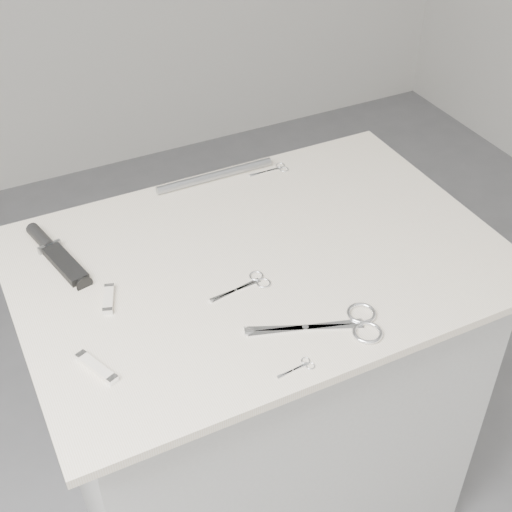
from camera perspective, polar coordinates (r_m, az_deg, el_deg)
name	(u,v)px	position (r m, az deg, el deg)	size (l,w,h in m)	color
ground	(259,505)	(2.18, 0.25, -19.33)	(4.00, 4.00, 0.01)	slate
plinth	(260,404)	(1.81, 0.28, -11.73)	(0.90, 0.60, 0.90)	#B3B3B1
display_board	(260,261)	(1.49, 0.34, -0.39)	(1.00, 0.70, 0.02)	beige
large_shears	(343,325)	(1.33, 7.00, -5.47)	(0.25, 0.15, 0.01)	white
embroidery_scissors_a	(250,284)	(1.41, -0.50, -2.26)	(0.13, 0.06, 0.00)	white
embroidery_scissors_b	(274,169)	(1.76, 1.48, 6.94)	(0.10, 0.04, 0.00)	white
tiny_scissors	(300,367)	(1.26, 3.51, -8.88)	(0.07, 0.03, 0.00)	white
sheathed_knife	(54,252)	(1.54, -15.88, 0.35)	(0.08, 0.23, 0.03)	black
pocket_knife_a	(97,367)	(1.28, -12.64, -8.68)	(0.06, 0.10, 0.01)	silver
pocket_knife_b	(109,299)	(1.40, -11.71, -3.40)	(0.04, 0.08, 0.01)	silver
metal_rail	(215,176)	(1.72, -3.29, 6.44)	(0.02, 0.02, 0.30)	#94979C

